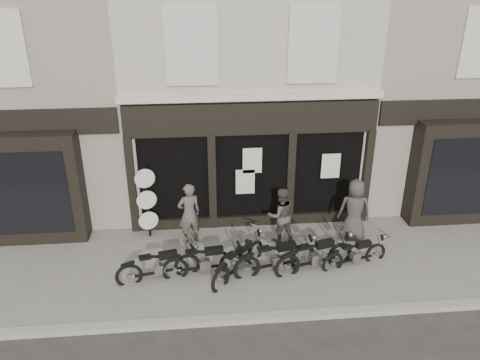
{
  "coord_description": "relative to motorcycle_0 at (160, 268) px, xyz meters",
  "views": [
    {
      "loc": [
        -1.5,
        -9.49,
        7.14
      ],
      "look_at": [
        -0.46,
        1.6,
        2.2
      ],
      "focal_mm": 35.0,
      "sensor_mm": 36.0,
      "label": 1
    }
  ],
  "objects": [
    {
      "name": "ground_plane",
      "position": [
        2.59,
        -0.4,
        -0.4
      ],
      "size": [
        90.0,
        90.0,
        0.0
      ],
      "primitive_type": "plane",
      "color": "#2D2B28",
      "rests_on": "ground"
    },
    {
      "name": "pavement",
      "position": [
        2.59,
        0.5,
        -0.34
      ],
      "size": [
        30.0,
        4.2,
        0.12
      ],
      "primitive_type": "cube",
      "color": "slate",
      "rests_on": "ground_plane"
    },
    {
      "name": "kerb",
      "position": [
        2.59,
        -1.65,
        -0.34
      ],
      "size": [
        30.0,
        0.25,
        0.13
      ],
      "primitive_type": "cube",
      "color": "gray",
      "rests_on": "ground_plane"
    },
    {
      "name": "central_building",
      "position": [
        2.59,
        5.55,
        3.68
      ],
      "size": [
        7.3,
        6.22,
        8.34
      ],
      "color": "beige",
      "rests_on": "ground"
    },
    {
      "name": "neighbour_left",
      "position": [
        -3.76,
        5.49,
        3.64
      ],
      "size": [
        5.6,
        6.73,
        8.34
      ],
      "color": "gray",
      "rests_on": "ground"
    },
    {
      "name": "neighbour_right",
      "position": [
        8.94,
        5.49,
        3.64
      ],
      "size": [
        5.6,
        6.73,
        8.34
      ],
      "color": "gray",
      "rests_on": "ground"
    },
    {
      "name": "motorcycle_0",
      "position": [
        0.0,
        0.0,
        0.0
      ],
      "size": [
        2.1,
        0.77,
        1.02
      ],
      "rotation": [
        0.0,
        0.0,
        0.22
      ],
      "color": "black",
      "rests_on": "ground"
    },
    {
      "name": "motorcycle_1",
      "position": [
        1.14,
        0.09,
        0.01
      ],
      "size": [
        2.15,
        0.59,
        1.03
      ],
      "rotation": [
        0.0,
        0.0,
        0.12
      ],
      "color": "black",
      "rests_on": "ground"
    },
    {
      "name": "motorcycle_2",
      "position": [
        2.0,
        0.05,
        0.01
      ],
      "size": [
        1.62,
        1.79,
        1.04
      ],
      "rotation": [
        0.0,
        0.0,
        0.86
      ],
      "color": "black",
      "rests_on": "ground"
    },
    {
      "name": "motorcycle_3",
      "position": [
        2.96,
        0.03,
        0.03
      ],
      "size": [
        2.24,
        0.83,
        1.09
      ],
      "rotation": [
        0.0,
        0.0,
        0.22
      ],
      "color": "black",
      "rests_on": "ground"
    },
    {
      "name": "motorcycle_4",
      "position": [
        3.97,
        0.05,
        0.02
      ],
      "size": [
        2.19,
        0.94,
        1.08
      ],
      "rotation": [
        0.0,
        0.0,
        0.28
      ],
      "color": "black",
      "rests_on": "ground"
    },
    {
      "name": "motorcycle_5",
      "position": [
        5.06,
        0.14,
        -0.04
      ],
      "size": [
        1.87,
        0.77,
        0.91
      ],
      "rotation": [
        0.0,
        0.0,
        0.26
      ],
      "color": "black",
      "rests_on": "ground"
    },
    {
      "name": "man_left",
      "position": [
        0.75,
        1.69,
        0.61
      ],
      "size": [
        0.75,
        0.61,
        1.79
      ],
      "primitive_type": "imported",
      "rotation": [
        0.0,
        0.0,
        3.46
      ],
      "color": "#4E4940",
      "rests_on": "pavement"
    },
    {
      "name": "man_centre",
      "position": [
        3.3,
        1.52,
        0.52
      ],
      "size": [
        0.89,
        0.75,
        1.62
      ],
      "primitive_type": "imported",
      "rotation": [
        0.0,
        0.0,
        3.34
      ],
      "color": "#453E38",
      "rests_on": "pavement"
    },
    {
      "name": "man_right",
      "position": [
        5.39,
        1.43,
        0.63
      ],
      "size": [
        0.98,
        0.73,
        1.83
      ],
      "primitive_type": "imported",
      "rotation": [
        0.0,
        0.0,
        2.96
      ],
      "color": "#3C3532",
      "rests_on": "pavement"
    },
    {
      "name": "advert_sign_post",
      "position": [
        -0.42,
        2.07,
        0.73
      ],
      "size": [
        0.56,
        0.36,
        2.33
      ],
      "rotation": [
        0.0,
        0.0,
        0.28
      ],
      "color": "black",
      "rests_on": "ground"
    }
  ]
}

